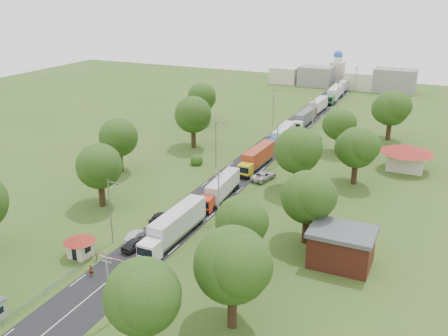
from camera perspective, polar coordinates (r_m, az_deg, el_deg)
The scene contains 47 objects.
ground at distance 88.13m, azimuth -1.91°, elevation -3.56°, with size 260.00×260.00×0.00m, color #34501A.
road at distance 105.09m, azimuth 2.96°, elevation 0.46°, with size 8.00×200.00×0.04m, color black.
boom_barrier at distance 69.51m, azimuth -12.33°, elevation -10.22°, with size 9.22×0.35×1.18m.
guard_booth at distance 72.24m, azimuth -16.17°, elevation -8.19°, with size 4.40×4.40×3.45m.
guard_rail at distance 65.91m, azimuth -20.20°, elevation -13.87°, with size 0.10×17.00×1.70m, color slate, non-canonical shape.
info_sign at distance 116.07m, azimuth 8.15°, elevation 3.78°, with size 0.12×3.10×4.10m.
pole_0 at distance 57.22m, azimuth -13.01°, elevation -13.06°, with size 1.60×0.24×9.00m.
pole_1 at distance 78.27m, azimuth -0.63°, elevation -2.99°, with size 1.60×0.24×9.00m.
pole_2 at distance 102.70m, azimuth 6.07°, elevation 2.65°, with size 1.60×0.24×9.00m.
pole_3 at distance 128.59m, azimuth 10.15°, elevation 6.07°, with size 1.60×0.24×9.00m.
pole_4 at distance 155.22m, azimuth 12.88°, elevation 8.31°, with size 1.60×0.24×9.00m.
pole_5 at distance 182.26m, azimuth 14.82°, elevation 9.88°, with size 1.60×0.24×9.00m.
lamp_0 at distance 73.08m, azimuth -12.80°, elevation -4.55°, with size 2.03×0.22×10.00m.
lamp_1 at distance 101.00m, azimuth -0.86°, elevation 2.98°, with size 2.03×0.22×10.00m.
lamp_2 at distance 132.33m, azimuth 5.72°, elevation 7.08°, with size 2.03×0.22×10.00m.
tree_0 at distance 50.63m, azimuth -9.19°, elevation -14.16°, with size 8.80×8.80×11.07m.
tree_1 at distance 53.70m, azimuth 1.04°, elevation -10.88°, with size 9.60×9.60×12.05m.
tree_2 at distance 65.34m, azimuth 2.05°, elevation -6.11°, with size 8.00×8.00×10.10m.
tree_3 at distance 72.00m, azimuth 9.57°, elevation -3.24°, with size 8.80×8.80×11.07m.
tree_4 at distance 89.78m, azimuth 8.41°, elevation 2.06°, with size 9.60×9.60×12.05m.
tree_5 at distance 95.56m, azimuth 14.95°, elevation 2.31°, with size 8.80×8.80×11.07m.
tree_6 at distance 112.99m, azimuth 13.02°, elevation 4.89°, with size 8.00×8.00×10.10m.
tree_7 at distance 125.85m, azimuth 18.57°, elevation 6.50°, with size 9.60×9.60×12.05m.
tree_10 at distance 85.43m, azimuth -14.01°, elevation 0.25°, with size 8.80×8.80×11.07m.
tree_11 at distance 100.77m, azimuth -11.92°, elevation 3.49°, with size 8.80×8.80×11.07m.
tree_12 at distance 113.76m, azimuth -3.53°, elevation 6.14°, with size 9.60×9.60×12.05m.
tree_13 at distance 134.76m, azimuth -2.53°, elevation 8.13°, with size 8.80×8.80×11.07m.
house_brick at distance 69.21m, azimuth 13.25°, elevation -8.77°, with size 8.60×6.60×5.20m.
house_cream at distance 107.04m, azimuth 20.15°, elevation 1.64°, with size 10.08×10.08×5.80m.
distant_town at distance 188.17m, azimuth 13.62°, elevation 9.93°, with size 52.00×8.00×8.00m.
church at distance 196.52m, azimuth 12.80°, elevation 10.98°, with size 5.00×5.00×12.30m.
truck_0 at distance 73.92m, azimuth -5.70°, elevation -6.62°, with size 2.86×15.60×4.32m.
truck_1 at distance 87.24m, azimuth -0.38°, elevation -2.37°, with size 2.97×13.68×3.78m.
truck_2 at distance 102.48m, azimuth 3.80°, elevation 1.19°, with size 3.00×14.61×4.04m.
truck_3 at distance 118.04m, azimuth 6.69°, elevation 3.69°, with size 2.97×14.66×4.05m.
truck_4 at distance 134.66m, azimuth 9.14°, elevation 5.62°, with size 2.76×14.04×3.88m.
truck_5 at distance 149.11m, azimuth 10.67°, elevation 6.96°, with size 2.62×14.14×3.92m.
truck_6 at distance 166.14m, azimuth 12.49°, elevation 8.28°, with size 3.22×15.78×4.36m.
truck_7 at distance 182.21m, azimuth 13.52°, elevation 9.14°, with size 2.52×13.79×3.82m.
truck_8 at distance 198.35m, azimuth 14.50°, elevation 9.93°, with size 2.56×13.73×3.80m.
car_lane_front at distance 73.12m, azimuth -10.10°, elevation -8.50°, with size 1.89×4.69×1.60m, color black.
car_lane_mid at distance 75.35m, azimuth -10.16°, elevation -7.67°, with size 1.48×4.24×1.40m, color #A7A9B0.
car_lane_rear at distance 80.27m, azimuth -7.47°, elevation -5.68°, with size 1.98×4.86×1.41m, color black.
car_verge_near at distance 96.55m, azimuth 4.56°, elevation -0.89°, with size 2.76×5.98×1.66m, color #B5B5B5.
car_verge_far at distance 112.81m, azimuth 8.19°, elevation 2.13°, with size 1.95×4.85×1.65m, color #55575D.
pedestrian_near at distance 67.94m, azimuth -14.93°, elevation -11.34°, with size 0.57×0.38×1.57m, color gray.
pedestrian_booth at distance 71.84m, azimuth -16.14°, elevation -9.62°, with size 0.76×0.59×1.56m, color gray.
Camera 1 is at (36.30, -71.94, 35.68)m, focal length 40.00 mm.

